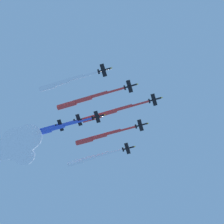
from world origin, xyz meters
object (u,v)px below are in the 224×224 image
(jet_port_inner, at_px, (99,137))
(jet_trail_port, at_px, (19,136))
(jet_starboard_inner, at_px, (83,100))
(jet_port_mid, at_px, (89,159))
(jet_starboard_mid, at_px, (62,83))
(jet_starboard_outer, at_px, (34,132))
(jet_lead, at_px, (107,113))
(jet_port_outer, at_px, (57,128))

(jet_port_inner, height_order, jet_trail_port, jet_trail_port)
(jet_starboard_inner, height_order, jet_port_mid, jet_port_mid)
(jet_starboard_inner, distance_m, jet_starboard_mid, 17.85)
(jet_starboard_mid, bearing_deg, jet_port_inner, -92.46)
(jet_starboard_mid, bearing_deg, jet_starboard_outer, -31.44)
(jet_port_inner, xyz_separation_m, jet_trail_port, (50.18, 26.29, 1.17))
(jet_lead, xyz_separation_m, jet_trail_port, (63.82, 14.07, -0.96))
(jet_port_inner, height_order, jet_port_mid, jet_port_inner)
(jet_port_outer, relative_size, jet_starboard_outer, 0.89)
(jet_starboard_inner, relative_size, jet_port_mid, 1.10)
(jet_port_mid, xyz_separation_m, jet_port_outer, (7.10, 32.19, -1.09))
(jet_port_inner, relative_size, jet_starboard_inner, 0.95)
(jet_port_mid, bearing_deg, jet_starboard_mid, 102.36)
(jet_lead, bearing_deg, jet_port_outer, 12.54)
(jet_port_inner, distance_m, jet_port_outer, 29.77)
(jet_port_outer, bearing_deg, jet_trail_port, 12.29)
(jet_lead, bearing_deg, jet_starboard_inner, 61.16)
(jet_starboard_mid, bearing_deg, jet_trail_port, -22.60)
(jet_starboard_inner, bearing_deg, jet_starboard_outer, -7.93)
(jet_port_mid, bearing_deg, jet_lead, 139.48)
(jet_starboard_outer, bearing_deg, jet_starboard_mid, 148.56)
(jet_starboard_inner, bearing_deg, jet_port_mid, -65.62)
(jet_starboard_outer, bearing_deg, jet_lead, -167.96)
(jet_port_mid, bearing_deg, jet_trail_port, 47.30)
(jet_lead, distance_m, jet_starboard_mid, 37.66)
(jet_lead, bearing_deg, jet_starboard_mid, 65.40)
(jet_port_mid, height_order, jet_trail_port, jet_trail_port)
(jet_starboard_inner, distance_m, jet_trail_port, 54.43)
(jet_port_mid, bearing_deg, jet_starboard_inner, 114.38)
(jet_starboard_inner, xyz_separation_m, jet_starboard_outer, (43.41, -6.05, 3.59))
(jet_trail_port, bearing_deg, jet_lead, -167.57)
(jet_port_inner, xyz_separation_m, jet_port_mid, (14.79, -12.07, -0.24))
(jet_port_outer, bearing_deg, jet_starboard_outer, 11.02)
(jet_port_mid, bearing_deg, jet_starboard_outer, 55.41)
(jet_starboard_inner, xyz_separation_m, jet_starboard_mid, (6.07, 16.78, 0.60))
(jet_lead, xyz_separation_m, jet_starboard_inner, (9.55, 17.34, -3.68))
(jet_port_inner, bearing_deg, jet_starboard_outer, 30.88)
(jet_lead, xyz_separation_m, jet_port_outer, (35.53, 7.90, -3.46))
(jet_port_inner, bearing_deg, jet_starboard_inner, 97.86)
(jet_port_inner, relative_size, jet_port_outer, 1.04)
(jet_trail_port, bearing_deg, jet_port_inner, -152.35)
(jet_port_inner, xyz_separation_m, jet_starboard_outer, (39.33, 23.52, 2.03))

